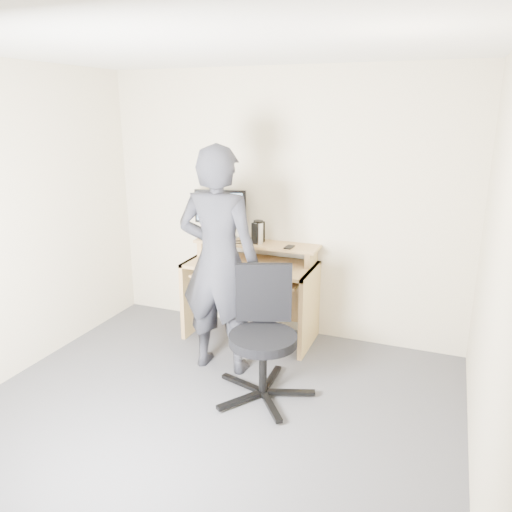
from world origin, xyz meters
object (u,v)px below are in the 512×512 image
Objects in this scene: desk at (254,281)px; office_chair at (263,329)px; monitor at (220,210)px; person at (219,261)px.

desk is 1.23× the size of office_chair.
office_chair is at bearing -64.43° from desk.
monitor is 1.50m from office_chair.
monitor is at bearing 109.16° from office_chair.
person is at bearing -77.35° from monitor.
desk is 0.81m from person.
monitor is 0.91m from person.
person is (-0.02, -0.71, 0.39)m from desk.
person is (-0.48, 0.25, 0.41)m from office_chair.
person reaches higher than monitor.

